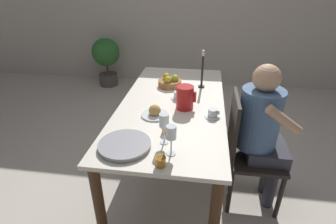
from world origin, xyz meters
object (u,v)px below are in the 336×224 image
object	(u,v)px
bread_plate	(155,112)
fruit_bowl	(170,82)
person_seated	(262,127)
red_pitcher	(185,97)
teacup_near_person	(213,114)
chair_person_side	(246,150)
serving_tray	(125,145)
teacup_across	(178,96)
wine_glass_water	(164,122)
jam_jar_red	(166,128)
wine_glass_juice	(171,134)
jam_jar_amber	(161,161)
candlestick_tall	(202,73)
potted_plant	(106,57)

from	to	relation	value
bread_plate	fruit_bowl	xyz separation A→B (m)	(0.03, 0.60, 0.02)
person_seated	bread_plate	bearing A→B (deg)	-88.08
red_pitcher	teacup_near_person	bearing A→B (deg)	-27.25
chair_person_side	serving_tray	world-z (taller)	chair_person_side
teacup_across	serving_tray	bearing A→B (deg)	-108.18
red_pitcher	wine_glass_water	world-z (taller)	wine_glass_water
teacup_near_person	teacup_across	size ratio (longest dim) A/B	1.00
fruit_bowl	serving_tray	bearing A→B (deg)	-97.81
jam_jar_red	person_seated	bearing A→B (deg)	20.15
wine_glass_water	teacup_near_person	size ratio (longest dim) A/B	1.68
wine_glass_water	teacup_across	size ratio (longest dim) A/B	1.68
wine_glass_juice	jam_jar_red	size ratio (longest dim) A/B	3.16
wine_glass_water	jam_jar_red	bearing A→B (deg)	92.54
wine_glass_juice	teacup_near_person	distance (m)	0.57
serving_tray	jam_jar_red	world-z (taller)	jam_jar_red
person_seated	bread_plate	world-z (taller)	person_seated
jam_jar_amber	serving_tray	bearing A→B (deg)	150.27
teacup_across	fruit_bowl	size ratio (longest dim) A/B	0.55
person_seated	teacup_across	size ratio (longest dim) A/B	9.57
wine_glass_water	candlestick_tall	xyz separation A→B (m)	(0.21, 0.96, -0.01)
fruit_bowl	chair_person_side	bearing A→B (deg)	-40.69
jam_jar_amber	wine_glass_water	bearing A→B (deg)	93.80
candlestick_tall	potted_plant	xyz separation A→B (m)	(-1.59, 1.69, -0.39)
jam_jar_red	wine_glass_juice	bearing A→B (deg)	-74.56
person_seated	teacup_near_person	size ratio (longest dim) A/B	9.57
chair_person_side	teacup_near_person	world-z (taller)	chair_person_side
teacup_near_person	potted_plant	size ratio (longest dim) A/B	0.15
teacup_across	candlestick_tall	world-z (taller)	candlestick_tall
wine_glass_water	wine_glass_juice	bearing A→B (deg)	-62.04
bread_plate	wine_glass_juice	bearing A→B (deg)	-67.94
jam_jar_amber	fruit_bowl	size ratio (longest dim) A/B	0.28
chair_person_side	bread_plate	distance (m)	0.77
person_seated	teacup_near_person	distance (m)	0.38
red_pitcher	fruit_bowl	xyz separation A→B (m)	(-0.18, 0.44, -0.05)
serving_tray	candlestick_tall	bearing A→B (deg)	67.16
wine_glass_juice	jam_jar_amber	world-z (taller)	wine_glass_juice
teacup_near_person	jam_jar_red	distance (m)	0.41
person_seated	chair_person_side	bearing A→B (deg)	-80.16
red_pitcher	teacup_across	size ratio (longest dim) A/B	1.54
chair_person_side	wine_glass_juice	xyz separation A→B (m)	(-0.53, -0.47, 0.40)
teacup_across	jam_jar_amber	distance (m)	0.90
chair_person_side	potted_plant	distance (m)	3.03
wine_glass_juice	jam_jar_amber	size ratio (longest dim) A/B	3.16
bread_plate	jam_jar_red	distance (m)	0.25
chair_person_side	jam_jar_red	xyz separation A→B (m)	(-0.59, -0.24, 0.29)
red_pitcher	jam_jar_amber	xyz separation A→B (m)	(-0.07, -0.73, -0.06)
bread_plate	red_pitcher	bearing A→B (deg)	36.14
person_seated	fruit_bowl	bearing A→B (deg)	-126.43
wine_glass_water	jam_jar_amber	world-z (taller)	wine_glass_water
wine_glass_juice	jam_jar_amber	xyz separation A→B (m)	(-0.04, -0.11, -0.11)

